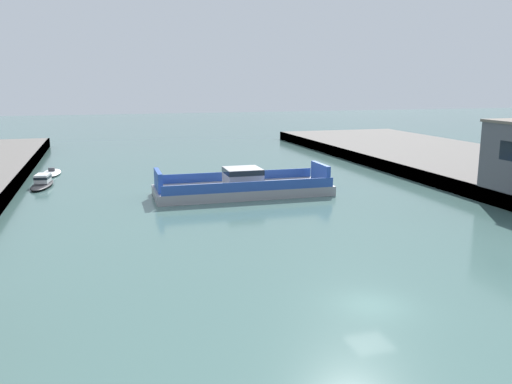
% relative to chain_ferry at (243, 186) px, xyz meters
% --- Properties ---
extents(ground_plane, '(400.00, 400.00, 0.00)m').
position_rel_chain_ferry_xyz_m(ground_plane, '(-0.78, -32.73, -1.00)').
color(ground_plane, '#476B66').
extents(chain_ferry, '(20.67, 7.39, 3.30)m').
position_rel_chain_ferry_xyz_m(chain_ferry, '(0.00, 0.00, 0.00)').
color(chain_ferry, '#939399').
rests_on(chain_ferry, ground).
extents(moored_boat_near_left, '(2.61, 6.96, 0.94)m').
position_rel_chain_ferry_xyz_m(moored_boat_near_left, '(-22.78, 21.42, -0.77)').
color(moored_boat_near_left, white).
rests_on(moored_boat_near_left, ground).
extents(moored_boat_mid_left, '(3.24, 7.71, 1.55)m').
position_rel_chain_ferry_xyz_m(moored_boat_mid_left, '(-23.17, 11.94, -0.42)').
color(moored_boat_mid_left, black).
rests_on(moored_boat_mid_left, ground).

